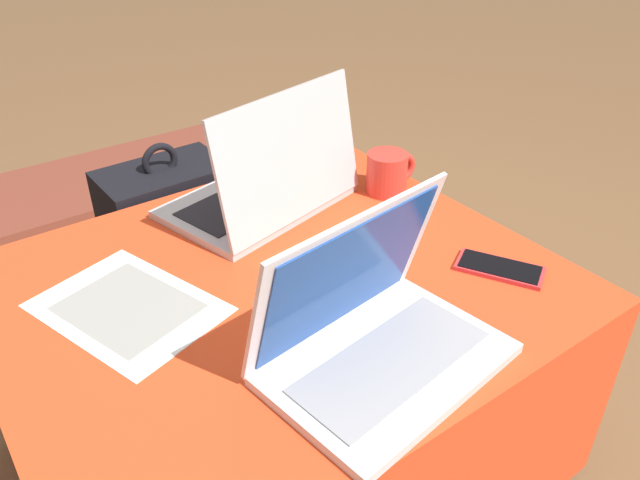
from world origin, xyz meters
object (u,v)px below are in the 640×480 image
paper_sheet (128,307)px  coffee_mug (388,173)px  laptop_far (268,186)px  cell_phone (500,268)px  laptop_near (375,332)px  backpack (173,258)px

paper_sheet → coffee_mug: 0.62m
paper_sheet → coffee_mug: (0.61, 0.06, 0.04)m
laptop_far → cell_phone: bearing=102.7°
laptop_near → coffee_mug: (0.37, 0.39, -0.00)m
laptop_near → cell_phone: size_ratio=2.24×
laptop_near → cell_phone: (0.33, 0.04, -0.05)m
backpack → paper_sheet: size_ratio=1.60×
backpack → coffee_mug: (0.36, -0.38, 0.29)m
backpack → paper_sheet: 0.56m
laptop_far → paper_sheet: laptop_far is taller
cell_phone → coffee_mug: bearing=-125.2°
backpack → coffee_mug: size_ratio=4.42×
backpack → paper_sheet: backpack is taller
laptop_far → coffee_mug: size_ratio=3.34×
laptop_far → paper_sheet: 0.39m
cell_phone → coffee_mug: (0.04, 0.35, 0.04)m
laptop_near → paper_sheet: (-0.25, 0.33, -0.05)m
cell_phone → coffee_mug: 0.35m
backpack → paper_sheet: bearing=59.2°
laptop_near → cell_phone: 0.33m
backpack → laptop_far: bearing=109.2°
coffee_mug → cell_phone: bearing=-96.4°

